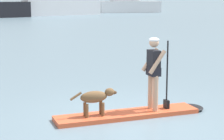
{
  "coord_description": "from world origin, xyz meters",
  "views": [
    {
      "loc": [
        -3.41,
        -8.26,
        2.71
      ],
      "look_at": [
        0.0,
        1.0,
        0.9
      ],
      "focal_mm": 65.83,
      "sensor_mm": 36.0,
      "label": 1
    }
  ],
  "objects_px": {
    "paddleboard": "(137,113)",
    "person_paddler": "(154,68)",
    "moored_boat_starboard": "(128,3)",
    "dog": "(96,98)",
    "moored_boat_far_port": "(61,4)"
  },
  "relations": [
    {
      "from": "paddleboard",
      "to": "moored_boat_starboard",
      "type": "distance_m",
      "value": 55.62
    },
    {
      "from": "person_paddler",
      "to": "dog",
      "type": "height_order",
      "value": "person_paddler"
    },
    {
      "from": "moored_boat_far_port",
      "to": "moored_boat_starboard",
      "type": "distance_m",
      "value": 12.89
    },
    {
      "from": "paddleboard",
      "to": "dog",
      "type": "distance_m",
      "value": 1.07
    },
    {
      "from": "moored_boat_starboard",
      "to": "dog",
      "type": "bearing_deg",
      "value": -113.18
    },
    {
      "from": "person_paddler",
      "to": "moored_boat_starboard",
      "type": "xyz_separation_m",
      "value": [
        20.64,
        51.46,
        0.32
      ]
    },
    {
      "from": "paddleboard",
      "to": "moored_boat_far_port",
      "type": "bearing_deg",
      "value": 78.84
    },
    {
      "from": "dog",
      "to": "moored_boat_far_port",
      "type": "distance_m",
      "value": 47.61
    },
    {
      "from": "person_paddler",
      "to": "moored_boat_starboard",
      "type": "bearing_deg",
      "value": 68.14
    },
    {
      "from": "dog",
      "to": "paddleboard",
      "type": "bearing_deg",
      "value": 0.26
    },
    {
      "from": "person_paddler",
      "to": "dog",
      "type": "bearing_deg",
      "value": -179.74
    },
    {
      "from": "paddleboard",
      "to": "person_paddler",
      "type": "relative_size",
      "value": 2.15
    },
    {
      "from": "dog",
      "to": "moored_boat_far_port",
      "type": "relative_size",
      "value": 0.09
    },
    {
      "from": "person_paddler",
      "to": "moored_boat_far_port",
      "type": "bearing_deg",
      "value": 79.35
    },
    {
      "from": "paddleboard",
      "to": "dog",
      "type": "relative_size",
      "value": 3.36
    }
  ]
}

